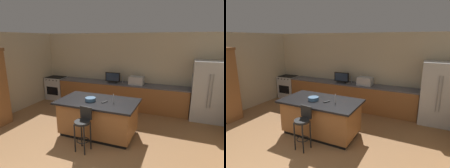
# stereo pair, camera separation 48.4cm
# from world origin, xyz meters

# --- Properties ---
(wall_back) EXTENTS (6.95, 0.12, 2.61)m
(wall_back) POSITION_xyz_m (0.00, 5.03, 1.30)
(wall_back) COLOR beige
(wall_back) RESTS_ON ground_plane
(counter_back) EXTENTS (4.65, 0.62, 0.89)m
(counter_back) POSITION_xyz_m (-0.09, 4.65, 0.45)
(counter_back) COLOR brown
(counter_back) RESTS_ON ground_plane
(kitchen_island) EXTENTS (1.99, 1.13, 0.91)m
(kitchen_island) POSITION_xyz_m (0.03, 2.60, 0.46)
(kitchen_island) COLOR black
(kitchen_island) RESTS_ON ground_plane
(refrigerator) EXTENTS (0.92, 0.77, 1.80)m
(refrigerator) POSITION_xyz_m (2.71, 4.59, 0.90)
(refrigerator) COLOR #B7BABF
(refrigerator) RESTS_ON ground_plane
(range_oven) EXTENTS (0.74, 0.63, 0.91)m
(range_oven) POSITION_xyz_m (-2.79, 4.65, 0.45)
(range_oven) COLOR #B7BABF
(range_oven) RESTS_ON ground_plane
(microwave) EXTENTS (0.48, 0.36, 0.27)m
(microwave) POSITION_xyz_m (0.51, 4.65, 1.03)
(microwave) COLOR #B7BABF
(microwave) RESTS_ON counter_back
(tv_monitor) EXTENTS (0.54, 0.16, 0.37)m
(tv_monitor) POSITION_xyz_m (-0.33, 4.60, 1.06)
(tv_monitor) COLOR black
(tv_monitor) RESTS_ON counter_back
(sink_faucet_back) EXTENTS (0.02, 0.02, 0.24)m
(sink_faucet_back) POSITION_xyz_m (-0.02, 4.75, 1.01)
(sink_faucet_back) COLOR #B2B2B7
(sink_faucet_back) RESTS_ON counter_back
(sink_faucet_island) EXTENTS (0.02, 0.02, 0.22)m
(sink_faucet_island) POSITION_xyz_m (0.44, 2.60, 1.02)
(sink_faucet_island) COLOR #B2B2B7
(sink_faucet_island) RESTS_ON kitchen_island
(bar_stool_center) EXTENTS (0.34, 0.35, 0.98)m
(bar_stool_center) POSITION_xyz_m (0.03, 1.84, 0.59)
(bar_stool_center) COLOR black
(bar_stool_center) RESTS_ON ground_plane
(fruit_bowl) EXTENTS (0.26, 0.26, 0.08)m
(fruit_bowl) POSITION_xyz_m (-0.14, 2.52, 0.95)
(fruit_bowl) COLOR #3F668C
(fruit_bowl) RESTS_ON kitchen_island
(cell_phone) EXTENTS (0.09, 0.16, 0.01)m
(cell_phone) POSITION_xyz_m (-0.20, 2.73, 0.91)
(cell_phone) COLOR black
(cell_phone) RESTS_ON kitchen_island
(tv_remote) EXTENTS (0.11, 0.17, 0.02)m
(tv_remote) POSITION_xyz_m (0.23, 2.54, 0.92)
(tv_remote) COLOR black
(tv_remote) RESTS_ON kitchen_island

